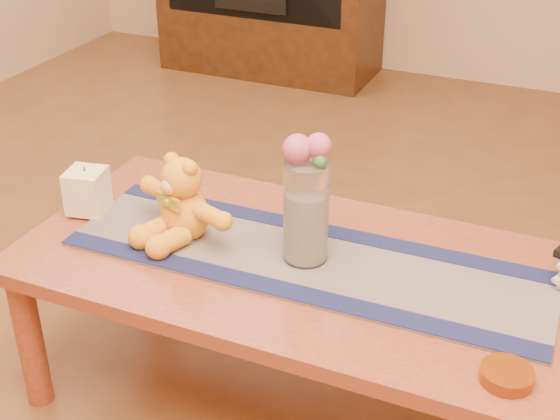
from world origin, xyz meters
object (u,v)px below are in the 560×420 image
at_px(bronze_ball, 299,230).
at_px(glass_vase, 306,212).
at_px(teddy_bear, 184,198).
at_px(pillar_candle, 87,191).
at_px(amber_dish, 507,375).

bearing_deg(bronze_ball, glass_vase, -55.36).
height_order(teddy_bear, glass_vase, glass_vase).
height_order(teddy_bear, pillar_candle, teddy_bear).
height_order(pillar_candle, amber_dish, pillar_candle).
xyz_separation_m(teddy_bear, glass_vase, (0.33, 0.02, 0.03)).
relative_size(glass_vase, bronze_ball, 3.94).
bearing_deg(teddy_bear, amber_dish, 4.21).
xyz_separation_m(pillar_candle, bronze_ball, (0.59, 0.08, -0.03)).
bearing_deg(pillar_candle, glass_vase, 1.34).
distance_m(teddy_bear, bronze_ball, 0.30).
bearing_deg(pillar_candle, teddy_bear, -0.33).
height_order(teddy_bear, bronze_ball, teddy_bear).
distance_m(pillar_candle, bronze_ball, 0.59).
relative_size(bronze_ball, amber_dish, 0.62).
xyz_separation_m(teddy_bear, bronze_ball, (0.28, 0.08, -0.07)).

